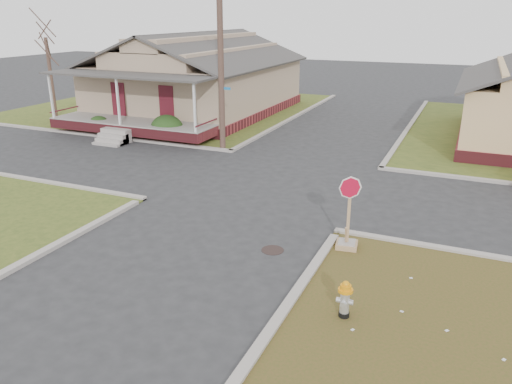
% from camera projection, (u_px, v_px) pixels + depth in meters
% --- Properties ---
extents(ground, '(120.00, 120.00, 0.00)m').
position_uv_depth(ground, '(213.00, 231.00, 15.41)').
color(ground, '#28282A').
rests_on(ground, ground).
extents(verge_far_left, '(19.00, 19.00, 0.05)m').
position_uv_depth(verge_far_left, '(172.00, 107.00, 35.82)').
color(verge_far_left, '#3A4C1B').
rests_on(verge_far_left, ground).
extents(curbs, '(80.00, 40.00, 0.12)m').
position_uv_depth(curbs, '(272.00, 183.00, 19.73)').
color(curbs, '#A09891').
rests_on(curbs, ground).
extents(manhole, '(0.64, 0.64, 0.01)m').
position_uv_depth(manhole, '(273.00, 250.00, 14.15)').
color(manhole, black).
rests_on(manhole, ground).
extents(corner_house, '(10.10, 15.50, 5.30)m').
position_uv_depth(corner_house, '(198.00, 79.00, 32.80)').
color(corner_house, maroon).
rests_on(corner_house, ground).
extents(utility_pole, '(1.80, 0.28, 9.00)m').
position_uv_depth(utility_pole, '(221.00, 52.00, 23.10)').
color(utility_pole, '#3F2C24').
rests_on(utility_pole, ground).
extents(tree_far_left, '(0.22, 0.22, 4.90)m').
position_uv_depth(tree_far_left, '(51.00, 78.00, 31.69)').
color(tree_far_left, '#3F2C24').
rests_on(tree_far_left, verge_far_left).
extents(fire_hydrant, '(0.33, 0.33, 0.88)m').
position_uv_depth(fire_hydrant, '(345.00, 297.00, 10.82)').
color(fire_hydrant, black).
rests_on(fire_hydrant, ground).
extents(stop_sign, '(0.60, 0.59, 2.13)m').
position_uv_depth(stop_sign, '(347.00, 233.00, 14.07)').
color(stop_sign, '#9E7A55').
rests_on(stop_sign, ground).
extents(hedge_left, '(1.32, 1.08, 1.01)m').
position_uv_depth(hedge_left, '(99.00, 124.00, 27.62)').
color(hedge_left, '#1B3814').
rests_on(hedge_left, verge_far_left).
extents(hedge_right, '(1.61, 1.32, 1.23)m').
position_uv_depth(hedge_right, '(167.00, 128.00, 26.20)').
color(hedge_right, '#1B3814').
rests_on(hedge_right, verge_far_left).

